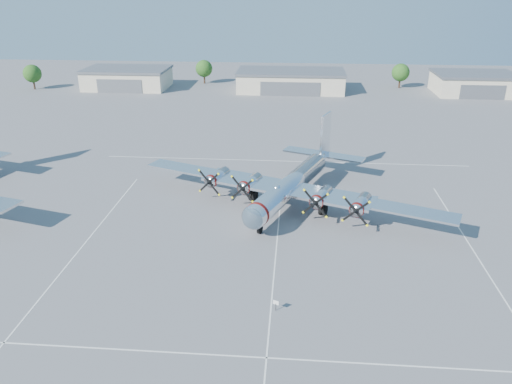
# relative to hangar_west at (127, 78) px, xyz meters

# --- Properties ---
(ground) EXTENTS (260.00, 260.00, 0.00)m
(ground) POSITION_rel_hangar_west_xyz_m (45.00, -81.96, -2.71)
(ground) COLOR #59595C
(ground) RESTS_ON ground
(parking_lines) EXTENTS (60.00, 50.08, 0.01)m
(parking_lines) POSITION_rel_hangar_west_xyz_m (45.00, -83.71, -2.71)
(parking_lines) COLOR silver
(parking_lines) RESTS_ON ground
(hangar_west) EXTENTS (22.60, 14.60, 5.40)m
(hangar_west) POSITION_rel_hangar_west_xyz_m (0.00, 0.00, 0.00)
(hangar_west) COLOR beige
(hangar_west) RESTS_ON ground
(hangar_center) EXTENTS (28.60, 14.60, 5.40)m
(hangar_center) POSITION_rel_hangar_west_xyz_m (45.00, -0.00, -0.00)
(hangar_center) COLOR beige
(hangar_center) RESTS_ON ground
(hangar_east) EXTENTS (20.60, 14.60, 5.40)m
(hangar_east) POSITION_rel_hangar_west_xyz_m (93.00, 0.00, 0.00)
(hangar_east) COLOR beige
(hangar_east) RESTS_ON ground
(tree_far_west) EXTENTS (4.80, 4.80, 6.64)m
(tree_far_west) POSITION_rel_hangar_west_xyz_m (-25.00, -3.96, 1.51)
(tree_far_west) COLOR #382619
(tree_far_west) RESTS_ON ground
(tree_west) EXTENTS (4.80, 4.80, 6.64)m
(tree_west) POSITION_rel_hangar_west_xyz_m (20.00, 8.04, 1.51)
(tree_west) COLOR #382619
(tree_west) RESTS_ON ground
(tree_east) EXTENTS (4.80, 4.80, 6.64)m
(tree_east) POSITION_rel_hangar_west_xyz_m (75.00, 6.04, 1.51)
(tree_east) COLOR #382619
(tree_east) RESTS_ON ground
(main_bomber_b29) EXTENTS (50.50, 43.01, 9.44)m
(main_bomber_b29) POSITION_rel_hangar_west_xyz_m (46.61, -73.52, -2.71)
(main_bomber_b29) COLOR white
(main_bomber_b29) RESTS_ON ground
(info_placard) EXTENTS (0.53, 0.27, 1.08)m
(info_placard) POSITION_rel_hangar_west_xyz_m (45.45, -97.69, -1.96)
(info_placard) COLOR black
(info_placard) RESTS_ON ground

